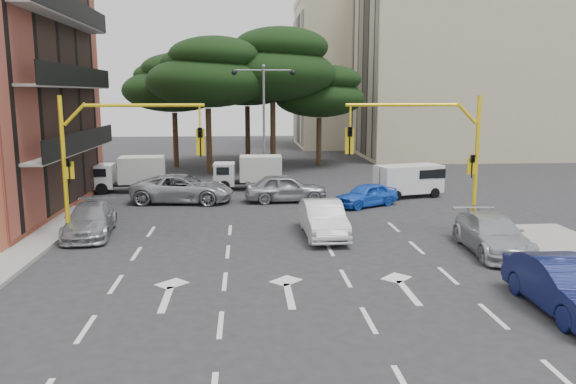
{
  "coord_description": "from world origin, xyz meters",
  "views": [
    {
      "loc": [
        -1.3,
        -21.18,
        6.08
      ],
      "look_at": [
        0.67,
        4.12,
        1.6
      ],
      "focal_mm": 35.0,
      "sensor_mm": 36.0,
      "label": 1
    }
  ],
  "objects_px": {
    "signal_mast_left": "(108,148)",
    "box_truck_a": "(129,174)",
    "street_lamp_center": "(264,103)",
    "car_navy_parked": "(565,286)",
    "van_white": "(409,181)",
    "car_blue_compact": "(366,195)",
    "signal_mast_right": "(436,146)",
    "car_white_hatch": "(323,219)",
    "box_truck_b": "(248,173)",
    "car_silver_cross_a": "(183,189)",
    "car_silver_cross_b": "(286,188)",
    "car_silver_parked": "(492,234)",
    "car_silver_wagon": "(90,220)"
  },
  "relations": [
    {
      "from": "signal_mast_right",
      "to": "box_truck_b",
      "type": "xyz_separation_m",
      "value": [
        -7.88,
        12.36,
        -2.81
      ]
    },
    {
      "from": "car_silver_cross_b",
      "to": "car_silver_parked",
      "type": "height_order",
      "value": "car_silver_cross_b"
    },
    {
      "from": "van_white",
      "to": "box_truck_b",
      "type": "bearing_deg",
      "value": -124.92
    },
    {
      "from": "signal_mast_left",
      "to": "car_white_hatch",
      "type": "bearing_deg",
      "value": 0.81
    },
    {
      "from": "car_silver_parked",
      "to": "car_blue_compact",
      "type": "bearing_deg",
      "value": 111.22
    },
    {
      "from": "car_silver_cross_a",
      "to": "car_silver_cross_b",
      "type": "height_order",
      "value": "car_silver_cross_b"
    },
    {
      "from": "car_silver_cross_a",
      "to": "car_navy_parked",
      "type": "distance_m",
      "value": 21.15
    },
    {
      "from": "signal_mast_left",
      "to": "car_silver_cross_a",
      "type": "bearing_deg",
      "value": 76.45
    },
    {
      "from": "car_navy_parked",
      "to": "van_white",
      "type": "distance_m",
      "value": 17.85
    },
    {
      "from": "car_white_hatch",
      "to": "car_silver_parked",
      "type": "xyz_separation_m",
      "value": [
        6.17,
        -2.95,
        -0.05
      ]
    },
    {
      "from": "street_lamp_center",
      "to": "van_white",
      "type": "distance_m",
      "value": 10.73
    },
    {
      "from": "car_silver_parked",
      "to": "car_silver_cross_a",
      "type": "bearing_deg",
      "value": 143.05
    },
    {
      "from": "signal_mast_left",
      "to": "car_white_hatch",
      "type": "distance_m",
      "value": 9.37
    },
    {
      "from": "car_blue_compact",
      "to": "car_silver_parked",
      "type": "height_order",
      "value": "car_silver_parked"
    },
    {
      "from": "car_navy_parked",
      "to": "box_truck_a",
      "type": "distance_m",
      "value": 26.33
    },
    {
      "from": "signal_mast_left",
      "to": "car_blue_compact",
      "type": "bearing_deg",
      "value": 27.9
    },
    {
      "from": "car_silver_cross_b",
      "to": "van_white",
      "type": "relative_size",
      "value": 1.2
    },
    {
      "from": "car_silver_cross_b",
      "to": "van_white",
      "type": "height_order",
      "value": "van_white"
    },
    {
      "from": "car_silver_wagon",
      "to": "car_navy_parked",
      "type": "distance_m",
      "value": 18.47
    },
    {
      "from": "van_white",
      "to": "box_truck_a",
      "type": "xyz_separation_m",
      "value": [
        -16.87,
        3.0,
        0.14
      ]
    },
    {
      "from": "signal_mast_left",
      "to": "car_blue_compact",
      "type": "distance_m",
      "value": 14.05
    },
    {
      "from": "street_lamp_center",
      "to": "box_truck_a",
      "type": "xyz_separation_m",
      "value": [
        -8.5,
        -2.0,
        -4.32
      ]
    },
    {
      "from": "signal_mast_left",
      "to": "van_white",
      "type": "relative_size",
      "value": 1.55
    },
    {
      "from": "street_lamp_center",
      "to": "car_navy_parked",
      "type": "height_order",
      "value": "street_lamp_center"
    },
    {
      "from": "car_silver_cross_b",
      "to": "car_silver_parked",
      "type": "relative_size",
      "value": 0.94
    },
    {
      "from": "car_silver_wagon",
      "to": "box_truck_a",
      "type": "bearing_deg",
      "value": 86.78
    },
    {
      "from": "signal_mast_right",
      "to": "van_white",
      "type": "relative_size",
      "value": 1.55
    },
    {
      "from": "car_blue_compact",
      "to": "box_truck_a",
      "type": "distance_m",
      "value": 14.88
    },
    {
      "from": "car_silver_cross_b",
      "to": "van_white",
      "type": "xyz_separation_m",
      "value": [
        7.38,
        0.93,
        0.18
      ]
    },
    {
      "from": "street_lamp_center",
      "to": "car_blue_compact",
      "type": "xyz_separation_m",
      "value": [
        5.28,
        -7.61,
        -4.8
      ]
    },
    {
      "from": "signal_mast_right",
      "to": "signal_mast_left",
      "type": "distance_m",
      "value": 13.61
    },
    {
      "from": "car_navy_parked",
      "to": "van_white",
      "type": "bearing_deg",
      "value": 87.89
    },
    {
      "from": "car_white_hatch",
      "to": "car_silver_wagon",
      "type": "height_order",
      "value": "car_white_hatch"
    },
    {
      "from": "car_white_hatch",
      "to": "box_truck_b",
      "type": "xyz_separation_m",
      "value": [
        -3.11,
        12.23,
        0.32
      ]
    },
    {
      "from": "signal_mast_right",
      "to": "car_white_hatch",
      "type": "xyz_separation_m",
      "value": [
        -4.77,
        0.13,
        -3.12
      ]
    },
    {
      "from": "car_blue_compact",
      "to": "van_white",
      "type": "bearing_deg",
      "value": 100.13
    },
    {
      "from": "car_silver_cross_b",
      "to": "van_white",
      "type": "distance_m",
      "value": 7.44
    },
    {
      "from": "signal_mast_left",
      "to": "car_silver_cross_b",
      "type": "distance_m",
      "value": 11.65
    },
    {
      "from": "car_silver_wagon",
      "to": "street_lamp_center",
      "type": "bearing_deg",
      "value": 52.48
    },
    {
      "from": "car_white_hatch",
      "to": "van_white",
      "type": "bearing_deg",
      "value": 53.28
    },
    {
      "from": "car_silver_cross_a",
      "to": "box_truck_a",
      "type": "bearing_deg",
      "value": 51.35
    },
    {
      "from": "car_blue_compact",
      "to": "car_silver_cross_b",
      "type": "distance_m",
      "value": 4.6
    },
    {
      "from": "signal_mast_left",
      "to": "car_silver_cross_b",
      "type": "bearing_deg",
      "value": 45.99
    },
    {
      "from": "car_silver_cross_a",
      "to": "box_truck_b",
      "type": "distance_m",
      "value": 5.52
    },
    {
      "from": "signal_mast_left",
      "to": "box_truck_a",
      "type": "xyz_separation_m",
      "value": [
        -1.69,
        12.01,
        -2.78
      ]
    },
    {
      "from": "signal_mast_left",
      "to": "street_lamp_center",
      "type": "height_order",
      "value": "street_lamp_center"
    },
    {
      "from": "signal_mast_left",
      "to": "box_truck_a",
      "type": "height_order",
      "value": "signal_mast_left"
    },
    {
      "from": "car_silver_cross_a",
      "to": "box_truck_a",
      "type": "xyz_separation_m",
      "value": [
        -3.69,
        3.7,
        0.32
      ]
    },
    {
      "from": "car_white_hatch",
      "to": "box_truck_a",
      "type": "xyz_separation_m",
      "value": [
        -10.53,
        11.88,
        0.34
      ]
    },
    {
      "from": "signal_mast_right",
      "to": "signal_mast_left",
      "type": "relative_size",
      "value": 1.0
    }
  ]
}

